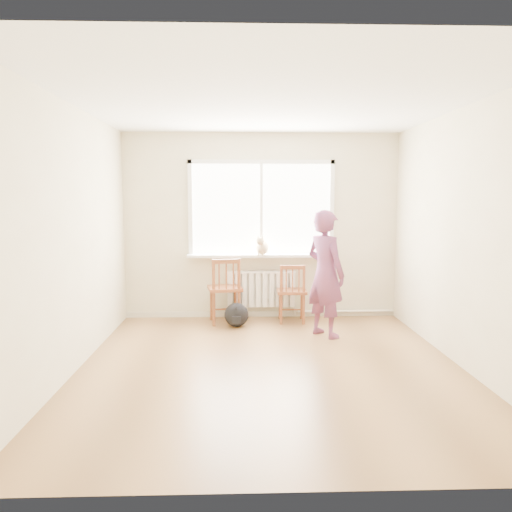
{
  "coord_description": "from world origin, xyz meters",
  "views": [
    {
      "loc": [
        -0.32,
        -5.06,
        1.77
      ],
      "look_at": [
        -0.11,
        1.2,
        1.03
      ],
      "focal_mm": 35.0,
      "sensor_mm": 36.0,
      "label": 1
    }
  ],
  "objects": [
    {
      "name": "floor",
      "position": [
        0.0,
        0.0,
        0.0
      ],
      "size": [
        4.5,
        4.5,
        0.0
      ],
      "primitive_type": "plane",
      "color": "olive",
      "rests_on": "ground"
    },
    {
      "name": "backpack",
      "position": [
        -0.37,
        1.65,
        0.17
      ],
      "size": [
        0.36,
        0.29,
        0.33
      ],
      "primitive_type": "ellipsoid",
      "rotation": [
        0.0,
        0.0,
        0.13
      ],
      "color": "black",
      "rests_on": "floor"
    },
    {
      "name": "ceiling",
      "position": [
        0.0,
        0.0,
        2.7
      ],
      "size": [
        4.5,
        4.5,
        0.0
      ],
      "primitive_type": "plane",
      "rotation": [
        3.14,
        0.0,
        0.0
      ],
      "color": "white",
      "rests_on": "back_wall"
    },
    {
      "name": "windowsill",
      "position": [
        0.0,
        2.14,
        0.93
      ],
      "size": [
        2.15,
        0.22,
        0.04
      ],
      "primitive_type": "cube",
      "color": "white",
      "rests_on": "back_wall"
    },
    {
      "name": "person",
      "position": [
        0.77,
        1.17,
        0.81
      ],
      "size": [
        0.66,
        0.7,
        1.62
      ],
      "primitive_type": "imported",
      "rotation": [
        0.0,
        0.0,
        2.2
      ],
      "color": "#B93D5D",
      "rests_on": "floor"
    },
    {
      "name": "window",
      "position": [
        0.0,
        2.22,
        1.66
      ],
      "size": [
        2.12,
        0.05,
        1.42
      ],
      "color": "white",
      "rests_on": "back_wall"
    },
    {
      "name": "baseboard",
      "position": [
        0.0,
        2.23,
        0.04
      ],
      "size": [
        4.0,
        0.03,
        0.08
      ],
      "primitive_type": "cube",
      "color": "beige",
      "rests_on": "ground"
    },
    {
      "name": "radiator",
      "position": [
        0.0,
        2.16,
        0.44
      ],
      "size": [
        1.0,
        0.12,
        0.55
      ],
      "color": "white",
      "rests_on": "back_wall"
    },
    {
      "name": "cat",
      "position": [
        0.0,
        2.05,
        1.07
      ],
      "size": [
        0.26,
        0.43,
        0.29
      ],
      "rotation": [
        0.0,
        0.0,
        -0.26
      ],
      "color": "beige",
      "rests_on": "windowsill"
    },
    {
      "name": "back_wall",
      "position": [
        0.0,
        2.25,
        1.35
      ],
      "size": [
        4.0,
        0.01,
        2.7
      ],
      "primitive_type": "cube",
      "color": "beige",
      "rests_on": "ground"
    },
    {
      "name": "heating_pipe",
      "position": [
        1.25,
        2.19,
        0.08
      ],
      "size": [
        1.4,
        0.04,
        0.04
      ],
      "primitive_type": "cylinder",
      "rotation": [
        0.0,
        1.57,
        0.0
      ],
      "color": "silver",
      "rests_on": "back_wall"
    },
    {
      "name": "chair_right",
      "position": [
        0.42,
        1.87,
        0.42
      ],
      "size": [
        0.43,
        0.41,
        0.84
      ],
      "rotation": [
        0.0,
        0.0,
        3.11
      ],
      "color": "brown",
      "rests_on": "floor"
    },
    {
      "name": "chair_left",
      "position": [
        -0.52,
        1.84,
        0.47
      ],
      "size": [
        0.52,
        0.51,
        0.93
      ],
      "rotation": [
        0.0,
        0.0,
        3.3
      ],
      "color": "brown",
      "rests_on": "floor"
    }
  ]
}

